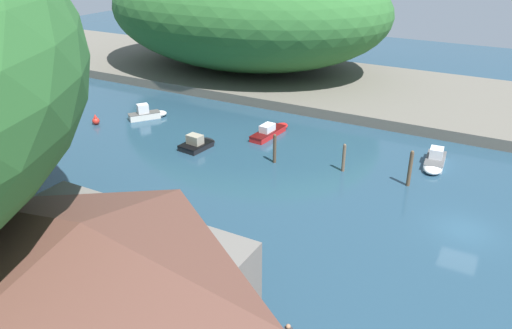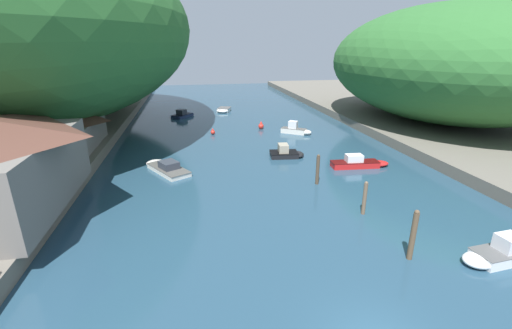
{
  "view_description": "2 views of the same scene",
  "coord_description": "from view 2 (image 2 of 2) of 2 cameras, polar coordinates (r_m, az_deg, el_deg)",
  "views": [
    {
      "loc": [
        -31.97,
        -1.55,
        18.44
      ],
      "look_at": [
        -0.8,
        15.7,
        1.71
      ],
      "focal_mm": 35.0,
      "sensor_mm": 36.0,
      "label": 1
    },
    {
      "loc": [
        -6.77,
        -9.5,
        11.42
      ],
      "look_at": [
        -1.25,
        19.07,
        1.12
      ],
      "focal_mm": 24.0,
      "sensor_mm": 36.0,
      "label": 2
    }
  ],
  "objects": [
    {
      "name": "water_surface",
      "position": [
        41.67,
        -1.17,
        3.58
      ],
      "size": [
        130.0,
        130.0,
        0.0
      ],
      "primitive_type": "plane",
      "color": "#234256",
      "rests_on": "ground"
    },
    {
      "name": "left_bank",
      "position": [
        45.66,
        -36.74,
        1.78
      ],
      "size": [
        22.0,
        120.0,
        1.11
      ],
      "color": "#666056",
      "rests_on": "ground"
    },
    {
      "name": "right_bank",
      "position": [
        53.05,
        28.99,
        5.22
      ],
      "size": [
        22.0,
        120.0,
        1.11
      ],
      "color": "#666056",
      "rests_on": "ground"
    },
    {
      "name": "hillside_left",
      "position": [
        55.31,
        -35.5,
        17.87
      ],
      "size": [
        43.81,
        61.33,
        24.02
      ],
      "color": "#2D662D",
      "rests_on": "left_bank"
    },
    {
      "name": "hillside_right",
      "position": [
        55.24,
        29.15,
        14.5
      ],
      "size": [
        28.32,
        39.64,
        15.53
      ],
      "color": "#2D662D",
      "rests_on": "right_bank"
    },
    {
      "name": "boathouse_shed",
      "position": [
        40.91,
        -29.74,
        5.68
      ],
      "size": [
        7.14,
        10.29,
        4.5
      ],
      "color": "slate",
      "rests_on": "left_bank"
    },
    {
      "name": "boat_yellow_tender",
      "position": [
        46.39,
        6.76,
        5.74
      ],
      "size": [
        4.06,
        3.37,
        1.67
      ],
      "rotation": [
        0.0,
        0.0,
        4.09
      ],
      "color": "silver",
      "rests_on": "water_surface"
    },
    {
      "name": "boat_open_rowboat",
      "position": [
        61.73,
        -5.43,
        9.04
      ],
      "size": [
        3.04,
        4.01,
        0.64
      ],
      "rotation": [
        0.0,
        0.0,
        2.8
      ],
      "color": "white",
      "rests_on": "water_surface"
    },
    {
      "name": "boat_red_skiff",
      "position": [
        33.65,
        -14.82,
        -0.43
      ],
      "size": [
        4.86,
        6.4,
        1.09
      ],
      "rotation": [
        0.0,
        0.0,
        0.53
      ],
      "color": "silver",
      "rests_on": "water_surface"
    },
    {
      "name": "boat_far_right_bank",
      "position": [
        23.72,
        35.45,
        -12.02
      ],
      "size": [
        4.63,
        1.88,
        1.5
      ],
      "rotation": [
        0.0,
        0.0,
        1.65
      ],
      "color": "white",
      "rests_on": "water_surface"
    },
    {
      "name": "boat_far_upstream",
      "position": [
        34.97,
        17.01,
        0.24
      ],
      "size": [
        5.84,
        1.83,
        1.28
      ],
      "rotation": [
        0.0,
        0.0,
        4.63
      ],
      "color": "red",
      "rests_on": "water_surface"
    },
    {
      "name": "boat_near_quay",
      "position": [
        58.26,
        -11.97,
        8.15
      ],
      "size": [
        4.16,
        4.58,
        1.29
      ],
      "rotation": [
        0.0,
        0.0,
        5.61
      ],
      "color": "navy",
      "rests_on": "water_surface"
    },
    {
      "name": "boat_small_dinghy",
      "position": [
        36.64,
        5.17,
        1.93
      ],
      "size": [
        3.79,
        2.36,
        1.39
      ],
      "rotation": [
        0.0,
        0.0,
        4.6
      ],
      "color": "black",
      "rests_on": "water_surface"
    },
    {
      "name": "mooring_post_nearest",
      "position": [
        20.98,
        24.71,
        -10.59
      ],
      "size": [
        0.31,
        0.31,
        3.05
      ],
      "color": "brown",
      "rests_on": "water_surface"
    },
    {
      "name": "mooring_post_second",
      "position": [
        25.18,
        17.65,
        -5.31
      ],
      "size": [
        0.28,
        0.28,
        2.49
      ],
      "color": "brown",
      "rests_on": "water_surface"
    },
    {
      "name": "mooring_post_middle",
      "position": [
        29.52,
        10.24,
        -0.79
      ],
      "size": [
        0.29,
        0.29,
        2.67
      ],
      "color": "#4C3D2D",
      "rests_on": "water_surface"
    },
    {
      "name": "channel_buoy_near",
      "position": [
        46.05,
        -7.21,
        5.42
      ],
      "size": [
        0.59,
        0.59,
        0.88
      ],
      "color": "red",
      "rests_on": "water_surface"
    },
    {
      "name": "channel_buoy_far",
      "position": [
        48.71,
        0.84,
        6.47
      ],
      "size": [
        0.76,
        0.76,
        1.15
      ],
      "color": "red",
      "rests_on": "water_surface"
    },
    {
      "name": "person_on_quay",
      "position": [
        23.58,
        -36.5,
        -7.94
      ],
      "size": [
        0.35,
        0.44,
        1.69
      ],
      "rotation": [
        0.0,
        0.0,
        1.96
      ],
      "color": "#282D3D",
      "rests_on": "left_bank"
    }
  ]
}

